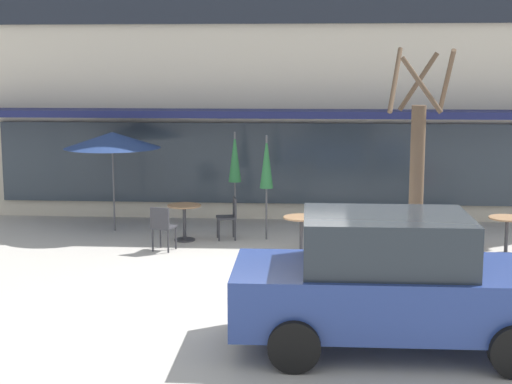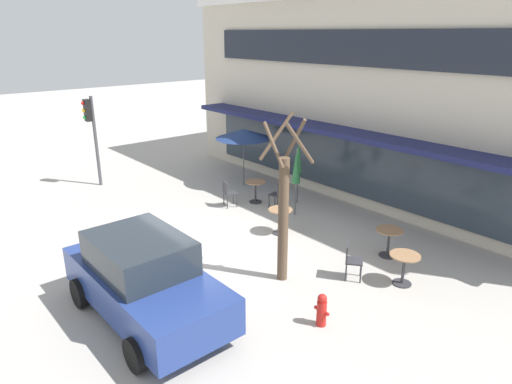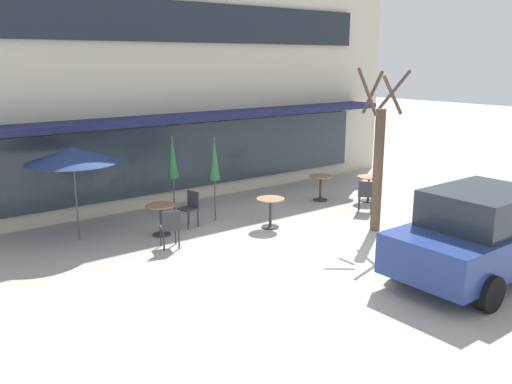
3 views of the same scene
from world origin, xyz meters
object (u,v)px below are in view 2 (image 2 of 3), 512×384
at_px(cafe_chair_1, 278,194).
at_px(cafe_table_near_wall, 389,238).
at_px(traffic_light_pole, 92,126).
at_px(patio_umbrella_cream_folded, 243,134).
at_px(cafe_table_by_tree, 255,188).
at_px(cafe_table_streetside, 404,264).
at_px(patio_umbrella_corner_open, 298,157).
at_px(cafe_chair_2, 228,192).
at_px(cafe_chair_0, 351,258).
at_px(cafe_table_mid_patio, 280,217).
at_px(fire_hydrant, 322,310).
at_px(patio_umbrella_green_folded, 296,166).
at_px(parked_sedan, 144,279).
at_px(street_tree, 284,209).

bearing_deg(cafe_chair_1, cafe_table_near_wall, -1.91).
height_order(cafe_table_near_wall, traffic_light_pole, traffic_light_pole).
bearing_deg(patio_umbrella_cream_folded, cafe_chair_1, -13.89).
bearing_deg(cafe_table_by_tree, cafe_table_streetside, -7.95).
xyz_separation_m(patio_umbrella_corner_open, cafe_chair_2, (-1.24, -2.05, -1.10)).
height_order(patio_umbrella_corner_open, cafe_chair_0, patio_umbrella_corner_open).
relative_size(patio_umbrella_cream_folded, cafe_chair_0, 2.47).
bearing_deg(patio_umbrella_corner_open, cafe_table_near_wall, -13.18).
xyz_separation_m(cafe_table_near_wall, cafe_table_streetside, (1.06, -0.95, 0.00)).
xyz_separation_m(cafe_table_mid_patio, cafe_chair_1, (-1.52, 1.32, 0.01)).
bearing_deg(cafe_chair_0, patio_umbrella_corner_open, 148.95).
bearing_deg(traffic_light_pole, cafe_table_near_wall, 18.08).
height_order(cafe_table_by_tree, cafe_table_mid_patio, same).
relative_size(cafe_chair_2, fire_hydrant, 1.26).
distance_m(cafe_table_mid_patio, patio_umbrella_green_folded, 1.91).
bearing_deg(patio_umbrella_corner_open, cafe_table_streetside, -19.91).
bearing_deg(cafe_table_streetside, fire_hydrant, -93.27).
xyz_separation_m(cafe_table_streetside, patio_umbrella_green_folded, (-4.69, 1.13, 1.11)).
relative_size(cafe_table_near_wall, cafe_table_streetside, 1.00).
distance_m(patio_umbrella_green_folded, cafe_chair_1, 1.35).
distance_m(cafe_table_near_wall, patio_umbrella_green_folded, 3.81).
distance_m(traffic_light_pole, fire_hydrant, 11.76).
bearing_deg(traffic_light_pole, patio_umbrella_green_folded, 27.52).
bearing_deg(cafe_table_near_wall, cafe_chair_0, -86.65).
bearing_deg(cafe_chair_0, cafe_table_by_tree, 163.42).
distance_m(parked_sedan, traffic_light_pole, 9.53).
distance_m(cafe_table_by_tree, cafe_table_mid_patio, 2.70).
height_order(patio_umbrella_corner_open, cafe_chair_1, patio_umbrella_corner_open).
xyz_separation_m(patio_umbrella_cream_folded, fire_hydrant, (7.95, -4.38, -1.67)).
bearing_deg(parked_sedan, cafe_table_mid_patio, 104.19).
relative_size(cafe_table_by_tree, parked_sedan, 0.18).
bearing_deg(fire_hydrant, cafe_table_near_wall, 104.23).
relative_size(cafe_table_by_tree, street_tree, 0.19).
relative_size(street_tree, fire_hydrant, 5.59).
relative_size(cafe_table_mid_patio, street_tree, 0.19).
bearing_deg(cafe_table_by_tree, patio_umbrella_green_folded, 7.88).
xyz_separation_m(patio_umbrella_cream_folded, cafe_chair_1, (2.64, -0.65, -1.50)).
relative_size(patio_umbrella_cream_folded, traffic_light_pole, 0.65).
xyz_separation_m(patio_umbrella_green_folded, street_tree, (2.69, -3.09, 0.15)).
relative_size(cafe_table_near_wall, cafe_chair_2, 0.85).
height_order(cafe_table_mid_patio, cafe_chair_2, cafe_chair_2).
height_order(cafe_table_streetside, patio_umbrella_cream_folded, patio_umbrella_cream_folded).
bearing_deg(patio_umbrella_green_folded, cafe_table_streetside, -13.53).
distance_m(cafe_table_by_tree, patio_umbrella_corner_open, 1.82).
height_order(cafe_chair_0, street_tree, street_tree).
distance_m(patio_umbrella_corner_open, traffic_light_pole, 7.78).
distance_m(patio_umbrella_cream_folded, street_tree, 7.14).
bearing_deg(patio_umbrella_corner_open, fire_hydrant, -41.08).
height_order(cafe_table_streetside, patio_umbrella_corner_open, patio_umbrella_corner_open).
xyz_separation_m(parked_sedan, traffic_light_pole, (-9.05, 2.63, 1.42)).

